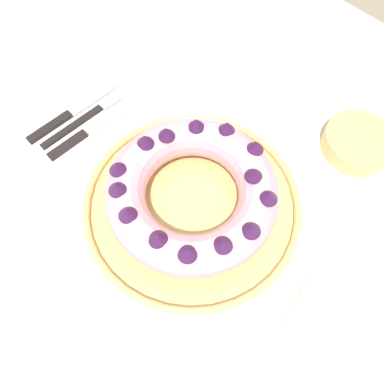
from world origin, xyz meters
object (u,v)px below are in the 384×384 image
Objects in this scene: bundt_cake at (192,191)px; cake_knife at (84,134)px; side_bowl at (358,143)px; napkin at (340,326)px; fork at (90,115)px; serving_knife at (69,115)px; serving_dish at (192,204)px.

bundt_cake is 0.25m from cake_knife.
cake_knife is 0.49m from side_bowl.
cake_knife is at bearing -173.15° from napkin.
napkin is at bearing 2.31° from fork.
bundt_cake reaches higher than fork.
serving_knife is (-0.30, -0.04, -0.05)m from bundt_cake.
serving_knife is 1.17× the size of cake_knife.
fork is at bearing -142.47° from side_bowl.
side_bowl is (0.12, 0.29, -0.04)m from bundt_cake.
napkin is at bearing 2.28° from serving_knife.
fork is 1.06× the size of cake_knife.
fork reaches higher than napkin.
serving_dish is 1.91× the size of fork.
serving_dish is 0.04m from bundt_cake.
bundt_cake reaches higher than serving_knife.
serving_knife and cake_knife have the same top height.
cake_knife is (-0.24, -0.04, -0.05)m from bundt_cake.
serving_dish is 1.32× the size of bundt_cake.
bundt_cake is 0.32m from side_bowl.
side_bowl is 0.32m from napkin.
fork is 0.04m from serving_knife.
bundt_cake is at bearing -175.67° from napkin.
serving_dish is 0.25m from cake_knife.
bundt_cake is 1.44× the size of fork.
serving_dish is 1.72× the size of serving_knife.
fork is 0.90× the size of serving_knife.
cake_knife is 0.53m from napkin.
side_bowl reaches higher than serving_knife.
bundt_cake reaches higher than side_bowl.
napkin is at bearing 4.33° from bundt_cake.
serving_knife is 0.53m from side_bowl.
bundt_cake is at bearing -6.36° from serving_dish.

